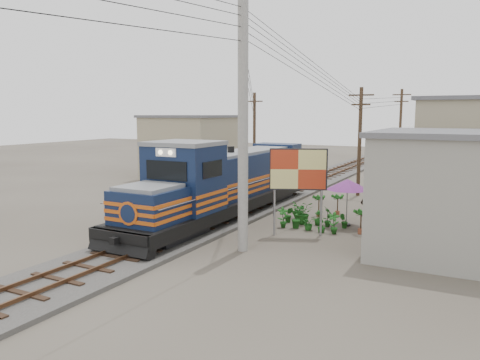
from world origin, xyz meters
The scene contains 16 objects.
ground centered at (0.00, 0.00, 0.00)m, with size 120.00×120.00×0.00m, color #473F35.
ballast centered at (0.00, 10.00, 0.08)m, with size 3.60×70.00×0.16m, color #595651.
track centered at (0.00, 10.00, 0.26)m, with size 1.15×70.00×0.12m.
locomotive centered at (0.00, 4.33, 1.74)m, with size 2.96×16.13×4.00m.
utility_pole_main centered at (3.50, -0.50, 5.00)m, with size 0.40×0.40×10.00m.
wooden_pole_mid centered at (4.50, 14.00, 3.68)m, with size 1.60×0.24×7.00m.
wooden_pole_far centered at (4.80, 28.00, 3.93)m, with size 1.60×0.24×7.50m.
wooden_pole_left centered at (-5.00, 18.00, 3.68)m, with size 1.60×0.24×7.00m.
power_lines centered at (-0.14, 8.49, 7.56)m, with size 9.65×19.00×3.30m.
shophouse_front centered at (11.50, 3.00, 2.36)m, with size 7.35×6.30×4.70m.
shophouse_back centered at (11.00, 22.00, 2.11)m, with size 6.30×6.30×4.20m.
shophouse_left centered at (-10.00, 16.00, 2.61)m, with size 6.30×6.30×5.20m.
billboard centered at (4.59, 2.63, 2.85)m, with size 2.34×1.09×3.85m.
market_umbrella centered at (6.02, 5.45, 1.99)m, with size 2.53×2.53×2.26m.
vendor centered at (7.02, 5.41, 0.93)m, with size 0.67×0.44×1.85m, color black.
plant_nursery centered at (4.26, 4.68, 0.47)m, with size 3.34×2.99×1.11m.
Camera 1 is at (11.67, -16.34, 5.36)m, focal length 35.00 mm.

